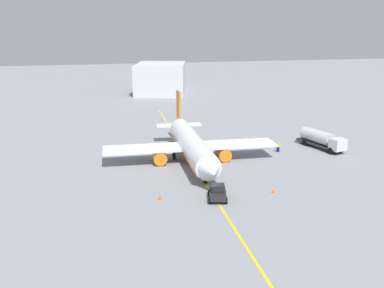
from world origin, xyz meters
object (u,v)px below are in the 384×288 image
(pushback_tug, at_px, (218,192))
(refueling_worker, at_px, (278,147))
(fuel_tanker, at_px, (321,139))
(safety_cone_nose, at_px, (274,191))
(safety_cone_wingtip, at_px, (160,197))
(airplane, at_px, (191,145))

(pushback_tug, relative_size, refueling_worker, 2.34)
(fuel_tanker, distance_m, refueling_worker, 8.42)
(safety_cone_nose, relative_size, safety_cone_wingtip, 0.89)
(fuel_tanker, height_order, refueling_worker, fuel_tanker)
(fuel_tanker, xyz_separation_m, safety_cone_wingtip, (15.92, -32.18, -1.40))
(airplane, distance_m, refueling_worker, 16.06)
(refueling_worker, bearing_deg, safety_cone_nose, -27.48)
(airplane, bearing_deg, safety_cone_nose, 23.01)
(pushback_tug, bearing_deg, airplane, 176.60)
(refueling_worker, height_order, safety_cone_nose, refueling_worker)
(pushback_tug, xyz_separation_m, safety_cone_nose, (-0.40, 7.80, -0.72))
(fuel_tanker, xyz_separation_m, refueling_worker, (0.05, -8.37, -0.90))
(safety_cone_nose, distance_m, safety_cone_wingtip, 14.82)
(refueling_worker, bearing_deg, fuel_tanker, 90.37)
(pushback_tug, height_order, safety_cone_wingtip, pushback_tug)
(refueling_worker, xyz_separation_m, safety_cone_nose, (17.45, -9.08, -0.53))
(airplane, bearing_deg, safety_cone_wingtip, -28.65)
(safety_cone_nose, bearing_deg, airplane, -156.99)
(pushback_tug, bearing_deg, refueling_worker, 136.61)
(fuel_tanker, xyz_separation_m, pushback_tug, (17.91, -25.25, -0.71))
(airplane, relative_size, safety_cone_nose, 53.69)
(safety_cone_nose, bearing_deg, safety_cone_wingtip, -96.16)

